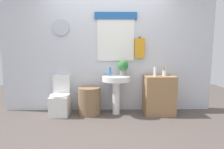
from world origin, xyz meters
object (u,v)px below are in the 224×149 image
(laundry_hamper, at_px, (89,101))
(toothbrush_cup, at_px, (164,73))
(soap_bottle, at_px, (110,72))
(toilet, at_px, (61,99))
(lotion_bottle, at_px, (155,72))
(wooden_cabinet, at_px, (159,95))
(potted_plant, at_px, (123,67))
(pedestal_sink, at_px, (116,85))

(laundry_hamper, distance_m, toothbrush_cup, 1.60)
(laundry_hamper, height_order, soap_bottle, soap_bottle)
(toilet, height_order, lotion_bottle, lotion_bottle)
(wooden_cabinet, xyz_separation_m, potted_plant, (-0.72, 0.06, 0.56))
(toothbrush_cup, bearing_deg, potted_plant, 177.21)
(laundry_hamper, xyz_separation_m, potted_plant, (0.68, 0.06, 0.67))
(lotion_bottle, bearing_deg, toilet, 177.62)
(wooden_cabinet, bearing_deg, laundry_hamper, 180.00)
(pedestal_sink, relative_size, toothbrush_cup, 4.17)
(pedestal_sink, bearing_deg, toothbrush_cup, 1.18)
(lotion_bottle, bearing_deg, potted_plant, 170.82)
(soap_bottle, height_order, toothbrush_cup, toothbrush_cup)
(toilet, distance_m, wooden_cabinet, 1.97)
(potted_plant, bearing_deg, toilet, -178.96)
(wooden_cabinet, bearing_deg, pedestal_sink, 180.00)
(toilet, bearing_deg, potted_plant, 1.04)
(laundry_hamper, bearing_deg, lotion_bottle, -1.77)
(lotion_bottle, bearing_deg, wooden_cabinet, 21.36)
(soap_bottle, bearing_deg, toilet, -179.27)
(soap_bottle, distance_m, potted_plant, 0.28)
(laundry_hamper, height_order, toothbrush_cup, toothbrush_cup)
(soap_bottle, bearing_deg, pedestal_sink, -22.62)
(potted_plant, distance_m, lotion_bottle, 0.63)
(pedestal_sink, relative_size, soap_bottle, 4.58)
(toothbrush_cup, bearing_deg, lotion_bottle, -163.68)
(pedestal_sink, height_order, potted_plant, potted_plant)
(toilet, relative_size, soap_bottle, 4.66)
(toilet, distance_m, pedestal_sink, 1.15)
(wooden_cabinet, xyz_separation_m, soap_bottle, (-0.98, 0.05, 0.47))
(laundry_hamper, xyz_separation_m, lotion_bottle, (1.29, -0.04, 0.59))
(soap_bottle, relative_size, toothbrush_cup, 0.91)
(wooden_cabinet, xyz_separation_m, lotion_bottle, (-0.10, -0.04, 0.47))
(toilet, height_order, wooden_cabinet, toilet)
(toilet, relative_size, lotion_bottle, 4.49)
(laundry_hamper, xyz_separation_m, soap_bottle, (0.42, 0.05, 0.58))
(toilet, bearing_deg, soap_bottle, 0.73)
(laundry_hamper, relative_size, lotion_bottle, 3.12)
(lotion_bottle, xyz_separation_m, toothbrush_cup, (0.20, 0.06, -0.03))
(pedestal_sink, relative_size, wooden_cabinet, 1.00)
(toilet, xyz_separation_m, toothbrush_cup, (2.07, -0.02, 0.53))
(toilet, height_order, pedestal_sink, toilet)
(pedestal_sink, relative_size, lotion_bottle, 4.41)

